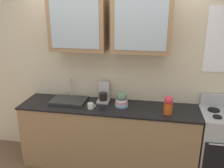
{
  "coord_description": "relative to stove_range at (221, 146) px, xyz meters",
  "views": [
    {
      "loc": [
        0.6,
        -3.0,
        2.27
      ],
      "look_at": [
        0.06,
        0.0,
        1.26
      ],
      "focal_mm": 38.33,
      "sensor_mm": 36.0,
      "label": 1
    }
  ],
  "objects": [
    {
      "name": "bowl_stack",
      "position": [
        -1.37,
        0.04,
        0.54
      ],
      "size": [
        0.18,
        0.18,
        0.18
      ],
      "color": "#8CB7E0",
      "rests_on": "counter"
    },
    {
      "name": "back_wall_unit",
      "position": [
        -1.55,
        0.29,
        1.04
      ],
      "size": [
        4.61,
        0.45,
        2.7
      ],
      "color": "beige",
      "rests_on": "ground_plane"
    },
    {
      "name": "coffee_maker",
      "position": [
        -1.65,
        0.18,
        0.57
      ],
      "size": [
        0.17,
        0.2,
        0.29
      ],
      "color": "#B7B7BC",
      "rests_on": "counter"
    },
    {
      "name": "cup_near_sink",
      "position": [
        -1.76,
        -0.12,
        0.5
      ],
      "size": [
        0.11,
        0.08,
        0.08
      ],
      "color": "silver",
      "rests_on": "counter"
    },
    {
      "name": "vase",
      "position": [
        -0.74,
        -0.1,
        0.58
      ],
      "size": [
        0.11,
        0.11,
        0.25
      ],
      "color": "#BF4C19",
      "rests_on": "counter"
    },
    {
      "name": "ground_plane",
      "position": [
        -1.55,
        0.0,
        -0.48
      ],
      "size": [
        10.0,
        10.0,
        0.0
      ],
      "primitive_type": "plane",
      "color": "brown"
    },
    {
      "name": "stove_range",
      "position": [
        0.0,
        0.0,
        0.0
      ],
      "size": [
        0.61,
        0.6,
        1.11
      ],
      "color": "#ADAFB5",
      "rests_on": "ground_plane"
    },
    {
      "name": "sink_faucet",
      "position": [
        -2.15,
        0.07,
        0.48
      ],
      "size": [
        0.5,
        0.35,
        0.3
      ],
      "color": "#2D2D30",
      "rests_on": "counter"
    },
    {
      "name": "counter",
      "position": [
        -1.55,
        0.0,
        -0.01
      ],
      "size": [
        2.47,
        0.6,
        0.93
      ],
      "color": "#93704C",
      "rests_on": "ground_plane"
    }
  ]
}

